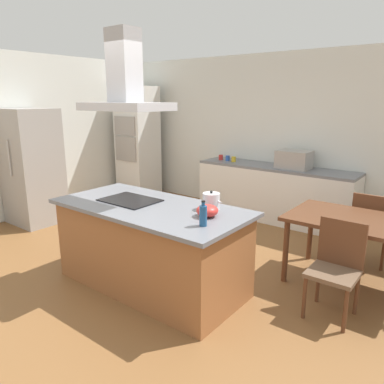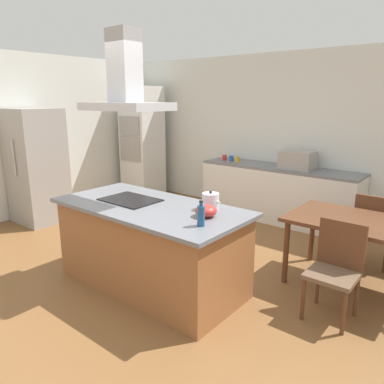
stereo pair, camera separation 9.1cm
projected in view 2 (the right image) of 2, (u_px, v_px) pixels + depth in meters
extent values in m
plane|color=brown|center=(228.00, 243.00, 5.15)|extent=(16.00, 16.00, 0.00)
cube|color=silver|center=(289.00, 137.00, 6.13)|extent=(7.20, 0.10, 2.70)
cube|color=silver|center=(53.00, 134.00, 6.55)|extent=(0.10, 8.80, 2.70)
cube|color=#995B33|center=(151.00, 248.00, 3.92)|extent=(1.99, 0.91, 0.86)
cube|color=slate|center=(150.00, 207.00, 3.81)|extent=(2.09, 1.01, 0.04)
cube|color=black|center=(130.00, 200.00, 3.98)|extent=(0.60, 0.44, 0.01)
cylinder|color=silver|center=(210.00, 201.00, 3.64)|extent=(0.17, 0.17, 0.16)
sphere|color=black|center=(211.00, 192.00, 3.62)|extent=(0.03, 0.03, 0.03)
cone|color=silver|center=(219.00, 202.00, 3.58)|extent=(0.06, 0.03, 0.04)
cylinder|color=navy|center=(201.00, 216.00, 3.17)|extent=(0.07, 0.07, 0.18)
cylinder|color=navy|center=(201.00, 204.00, 3.14)|extent=(0.03, 0.03, 0.04)
cylinder|color=black|center=(201.00, 201.00, 3.13)|extent=(0.03, 0.03, 0.01)
ellipsoid|color=red|center=(206.00, 211.00, 3.42)|extent=(0.21, 0.21, 0.11)
cube|color=silver|center=(277.00, 195.00, 6.06)|extent=(2.60, 0.62, 0.86)
cube|color=slate|center=(279.00, 168.00, 5.95)|extent=(2.60, 0.62, 0.04)
cube|color=#9E9993|center=(298.00, 160.00, 5.72)|extent=(0.50, 0.38, 0.28)
cylinder|color=red|center=(225.00, 157.00, 6.57)|extent=(0.08, 0.08, 0.09)
cylinder|color=#2D56B2|center=(231.00, 158.00, 6.48)|extent=(0.08, 0.08, 0.09)
cylinder|color=gold|center=(237.00, 159.00, 6.37)|extent=(0.08, 0.08, 0.09)
cube|color=silver|center=(142.00, 142.00, 7.52)|extent=(0.70, 0.64, 2.20)
cube|color=#9E9993|center=(129.00, 126.00, 7.18)|extent=(0.56, 0.02, 0.36)
cube|color=#9E9993|center=(130.00, 149.00, 7.29)|extent=(0.56, 0.02, 0.48)
cube|color=#9E9993|center=(37.00, 166.00, 5.92)|extent=(0.80, 0.70, 1.82)
cylinder|color=beige|center=(14.00, 158.00, 5.57)|extent=(0.02, 0.02, 0.55)
cube|color=#59331E|center=(360.00, 222.00, 3.80)|extent=(1.40, 0.90, 0.04)
cylinder|color=#59331E|center=(286.00, 252.00, 3.99)|extent=(0.06, 0.06, 0.71)
cylinder|color=#59331E|center=(312.00, 233.00, 4.55)|extent=(0.06, 0.06, 0.71)
cube|color=brown|center=(332.00, 275.00, 3.31)|extent=(0.42, 0.42, 0.04)
cube|color=#59331E|center=(342.00, 244.00, 3.39)|extent=(0.42, 0.04, 0.44)
cylinder|color=#59331E|center=(344.00, 313.00, 3.12)|extent=(0.04, 0.04, 0.41)
cylinder|color=#59331E|center=(303.00, 299.00, 3.34)|extent=(0.04, 0.04, 0.41)
cylinder|color=#59331E|center=(356.00, 296.00, 3.39)|extent=(0.04, 0.04, 0.41)
cylinder|color=#59331E|center=(318.00, 284.00, 3.61)|extent=(0.04, 0.04, 0.41)
cube|color=brown|center=(375.00, 230.00, 4.44)|extent=(0.42, 0.42, 0.04)
cube|color=#59331E|center=(373.00, 215.00, 4.23)|extent=(0.42, 0.04, 0.44)
cylinder|color=#59331E|center=(361.00, 240.00, 4.74)|extent=(0.04, 0.04, 0.41)
cylinder|color=#59331E|center=(353.00, 248.00, 4.47)|extent=(0.04, 0.04, 0.41)
cube|color=#ADADB2|center=(126.00, 106.00, 3.74)|extent=(0.90, 0.55, 0.08)
cube|color=#ADADB2|center=(124.00, 66.00, 3.64)|extent=(0.28, 0.24, 0.70)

